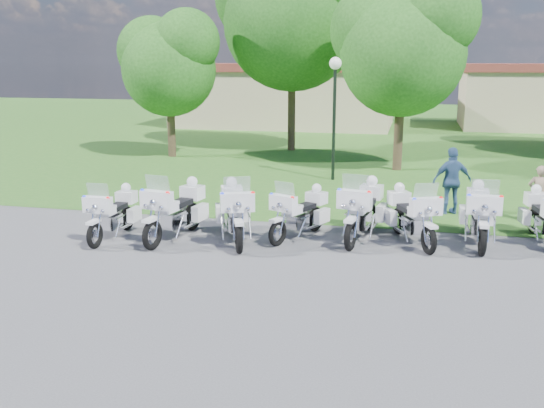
% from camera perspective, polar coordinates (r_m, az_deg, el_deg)
% --- Properties ---
extents(ground, '(100.00, 100.00, 0.00)m').
position_cam_1_polar(ground, '(13.47, 1.75, -5.24)').
color(ground, '#4E4E52').
rests_on(ground, ground).
extents(grass_lawn, '(100.00, 48.00, 0.01)m').
position_cam_1_polar(grass_lawn, '(39.83, 9.56, 6.99)').
color(grass_lawn, '#2E6720').
rests_on(grass_lawn, ground).
extents(motorcycle_0, '(0.75, 2.26, 1.52)m').
position_cam_1_polar(motorcycle_0, '(15.46, -14.68, -0.78)').
color(motorcycle_0, black).
rests_on(motorcycle_0, ground).
extents(motorcycle_1, '(1.11, 2.55, 1.72)m').
position_cam_1_polar(motorcycle_1, '(15.09, -9.01, -0.52)').
color(motorcycle_1, black).
rests_on(motorcycle_1, ground).
extents(motorcycle_2, '(1.44, 2.46, 1.74)m').
position_cam_1_polar(motorcycle_2, '(14.75, -3.54, -0.67)').
color(motorcycle_2, black).
rests_on(motorcycle_2, ground).
extents(motorcycle_3, '(1.32, 2.11, 1.52)m').
position_cam_1_polar(motorcycle_3, '(14.99, 2.70, -0.79)').
color(motorcycle_3, black).
rests_on(motorcycle_3, ground).
extents(motorcycle_4, '(1.14, 2.60, 1.76)m').
position_cam_1_polar(motorcycle_4, '(15.02, 8.57, -0.52)').
color(motorcycle_4, black).
rests_on(motorcycle_4, ground).
extents(motorcycle_5, '(1.41, 2.23, 1.61)m').
position_cam_1_polar(motorcycle_5, '(14.96, 12.95, -1.01)').
color(motorcycle_5, black).
rests_on(motorcycle_5, ground).
extents(motorcycle_6, '(0.84, 2.55, 1.71)m').
position_cam_1_polar(motorcycle_6, '(15.34, 18.95, -0.88)').
color(motorcycle_6, black).
rests_on(motorcycle_6, ground).
extents(lamp_post, '(0.44, 0.44, 4.42)m').
position_cam_1_polar(lamp_post, '(22.09, 5.93, 10.75)').
color(lamp_post, black).
rests_on(lamp_post, ground).
extents(tree_0, '(4.89, 4.17, 6.52)m').
position_cam_1_polar(tree_0, '(27.98, -9.75, 13.20)').
color(tree_0, '#38281C').
rests_on(tree_0, ground).
extents(tree_1, '(7.58, 6.47, 10.11)m').
position_cam_1_polar(tree_1, '(29.74, 1.83, 17.97)').
color(tree_1, '#38281C').
rests_on(tree_1, ground).
extents(tree_2, '(5.68, 4.85, 7.58)m').
position_cam_1_polar(tree_2, '(24.62, 12.12, 14.74)').
color(tree_2, '#38281C').
rests_on(tree_2, ground).
extents(building_west, '(14.56, 8.32, 4.10)m').
position_cam_1_polar(building_west, '(41.47, 1.34, 10.28)').
color(building_west, '#C3B08D').
rests_on(building_west, ground).
extents(bystander_a, '(0.62, 0.47, 1.56)m').
position_cam_1_polar(bystander_a, '(17.86, 23.80, 0.85)').
color(bystander_a, gray).
rests_on(bystander_a, ground).
extents(bystander_c, '(1.21, 0.82, 1.91)m').
position_cam_1_polar(bystander_c, '(17.96, 16.57, 2.09)').
color(bystander_c, '#385988').
rests_on(bystander_c, ground).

